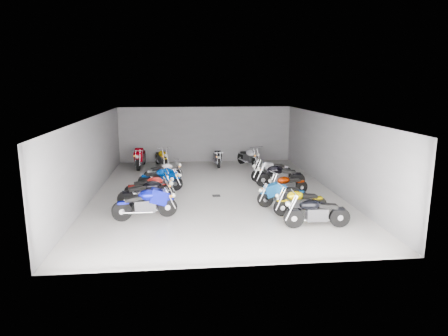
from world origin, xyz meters
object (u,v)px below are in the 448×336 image
(motorcycle_right_b, at_px, (300,202))
(motorcycle_right_d, at_px, (287,185))
(drain_grate, at_px, (216,196))
(motorcycle_right_a, at_px, (316,212))
(motorcycle_left_b, at_px, (146,204))
(motorcycle_right_c, at_px, (282,194))
(motorcycle_left_c, at_px, (147,193))
(motorcycle_left_d, at_px, (150,187))
(motorcycle_back_b, at_px, (161,158))
(motorcycle_left_e, at_px, (161,179))
(motorcycle_back_e, at_px, (249,157))
(motorcycle_back_a, at_px, (141,157))
(motorcycle_left_f, at_px, (164,172))
(motorcycle_right_f, at_px, (271,170))
(motorcycle_back_d, at_px, (217,158))
(motorcycle_right_e, at_px, (280,176))

(motorcycle_right_b, height_order, motorcycle_right_d, motorcycle_right_b)
(drain_grate, distance_m, motorcycle_right_b, 3.85)
(drain_grate, relative_size, motorcycle_right_a, 0.15)
(drain_grate, height_order, motorcycle_left_b, motorcycle_left_b)
(drain_grate, distance_m, motorcycle_right_d, 2.94)
(motorcycle_right_a, height_order, motorcycle_right_c, motorcycle_right_a)
(motorcycle_left_c, height_order, motorcycle_left_d, motorcycle_left_c)
(motorcycle_right_b, xyz_separation_m, motorcycle_back_b, (-5.26, 8.85, 0.03))
(motorcycle_left_d, distance_m, motorcycle_back_b, 6.35)
(motorcycle_left_e, relative_size, motorcycle_right_b, 1.00)
(motorcycle_right_c, relative_size, motorcycle_back_e, 0.96)
(motorcycle_left_c, xyz_separation_m, motorcycle_back_a, (-0.96, 7.13, 0.06))
(motorcycle_back_a, bearing_deg, motorcycle_right_c, 131.47)
(motorcycle_left_f, relative_size, motorcycle_right_f, 0.88)
(motorcycle_left_e, height_order, motorcycle_left_f, motorcycle_left_e)
(drain_grate, bearing_deg, motorcycle_right_a, -54.20)
(motorcycle_right_a, bearing_deg, motorcycle_back_e, 5.98)
(motorcycle_right_f, bearing_deg, motorcycle_back_a, 42.10)
(motorcycle_right_d, bearing_deg, drain_grate, 67.42)
(motorcycle_left_c, xyz_separation_m, motorcycle_back_b, (0.16, 7.30, -0.01))
(motorcycle_back_a, bearing_deg, motorcycle_right_a, 126.70)
(motorcycle_back_b, bearing_deg, motorcycle_right_c, 103.06)
(drain_grate, bearing_deg, motorcycle_right_c, -35.77)
(motorcycle_right_d, relative_size, motorcycle_right_f, 0.89)
(motorcycle_left_c, relative_size, motorcycle_right_b, 1.07)
(motorcycle_left_d, height_order, motorcycle_left_e, motorcycle_left_d)
(motorcycle_back_a, bearing_deg, motorcycle_back_d, -175.62)
(motorcycle_right_e, bearing_deg, motorcycle_left_e, 97.91)
(motorcycle_right_d, xyz_separation_m, motorcycle_right_f, (-0.10, 2.55, 0.06))
(motorcycle_back_d, bearing_deg, motorcycle_back_b, -5.17)
(drain_grate, height_order, motorcycle_back_d, motorcycle_back_d)
(motorcycle_right_d, bearing_deg, motorcycle_left_b, 95.07)
(drain_grate, xyz_separation_m, motorcycle_back_d, (0.55, 6.07, 0.45))
(motorcycle_left_b, bearing_deg, motorcycle_right_e, 111.68)
(motorcycle_right_f, bearing_deg, motorcycle_right_e, 168.12)
(motorcycle_left_e, bearing_deg, motorcycle_left_c, 7.28)
(motorcycle_left_e, bearing_deg, motorcycle_right_f, 118.48)
(motorcycle_left_b, xyz_separation_m, motorcycle_left_f, (0.37, 5.31, -0.07))
(motorcycle_left_d, xyz_separation_m, motorcycle_left_e, (0.34, 1.39, -0.00))
(motorcycle_right_e, bearing_deg, motorcycle_back_d, 34.59)
(motorcycle_right_a, xyz_separation_m, motorcycle_back_d, (-2.32, 10.05, -0.06))
(motorcycle_left_d, bearing_deg, motorcycle_back_e, 132.18)
(motorcycle_right_e, bearing_deg, motorcycle_right_c, 177.39)
(motorcycle_right_a, bearing_deg, drain_grate, 38.46)
(motorcycle_left_c, relative_size, motorcycle_right_c, 1.09)
(motorcycle_right_a, xyz_separation_m, motorcycle_back_e, (-0.57, 9.79, 0.00))
(motorcycle_left_b, xyz_separation_m, motorcycle_right_f, (5.42, 4.85, -0.02))
(drain_grate, distance_m, motorcycle_back_a, 7.06)
(motorcycle_back_b, bearing_deg, motorcycle_right_f, 125.18)
(drain_grate, relative_size, motorcycle_left_e, 0.16)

